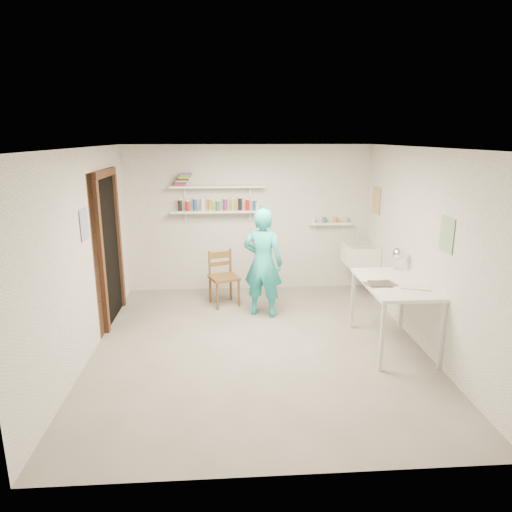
{
  "coord_description": "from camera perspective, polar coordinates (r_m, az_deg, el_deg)",
  "views": [
    {
      "loc": [
        -0.38,
        -5.19,
        2.52
      ],
      "look_at": [
        0.0,
        0.4,
        1.05
      ],
      "focal_mm": 32.0,
      "sensor_mm": 36.0,
      "label": 1
    }
  ],
  "objects": [
    {
      "name": "floor",
      "position": [
        5.78,
        0.28,
        -11.23
      ],
      "size": [
        4.0,
        4.5,
        0.02
      ],
      "primitive_type": "cube",
      "color": "slate",
      "rests_on": "ground"
    },
    {
      "name": "ceiling",
      "position": [
        5.2,
        0.31,
        13.49
      ],
      "size": [
        4.0,
        4.5,
        0.02
      ],
      "primitive_type": "cube",
      "color": "silver",
      "rests_on": "wall_back"
    },
    {
      "name": "wall_back",
      "position": [
        7.57,
        -0.97,
        4.68
      ],
      "size": [
        4.0,
        0.02,
        2.4
      ],
      "primitive_type": "cube",
      "color": "silver",
      "rests_on": "ground"
    },
    {
      "name": "wall_front",
      "position": [
        3.23,
        3.27,
        -9.45
      ],
      "size": [
        4.0,
        0.02,
        2.4
      ],
      "primitive_type": "cube",
      "color": "silver",
      "rests_on": "ground"
    },
    {
      "name": "wall_left",
      "position": [
        5.59,
        -20.71,
        0.09
      ],
      "size": [
        0.02,
        4.5,
        2.4
      ],
      "primitive_type": "cube",
      "color": "silver",
      "rests_on": "ground"
    },
    {
      "name": "wall_right",
      "position": [
        5.86,
        20.29,
        0.77
      ],
      "size": [
        0.02,
        4.5,
        2.4
      ],
      "primitive_type": "cube",
      "color": "silver",
      "rests_on": "ground"
    },
    {
      "name": "doorway_recess",
      "position": [
        6.62,
        -17.86,
        0.71
      ],
      "size": [
        0.02,
        0.9,
        2.0
      ],
      "primitive_type": "cube",
      "color": "black",
      "rests_on": "wall_left"
    },
    {
      "name": "corridor_box",
      "position": [
        6.81,
        -23.7,
        0.99
      ],
      "size": [
        1.4,
        1.5,
        2.1
      ],
      "primitive_type": "cube",
      "color": "brown",
      "rests_on": "ground"
    },
    {
      "name": "door_lintel",
      "position": [
        6.45,
        -18.43,
        9.8
      ],
      "size": [
        0.06,
        1.05,
        0.1
      ],
      "primitive_type": "cube",
      "color": "brown",
      "rests_on": "wall_left"
    },
    {
      "name": "door_jamb_near",
      "position": [
        6.14,
        -18.76,
        -0.42
      ],
      "size": [
        0.06,
        0.1,
        2.0
      ],
      "primitive_type": "cube",
      "color": "brown",
      "rests_on": "ground"
    },
    {
      "name": "door_jamb_far",
      "position": [
        7.09,
        -16.77,
        1.69
      ],
      "size": [
        0.06,
        0.1,
        2.0
      ],
      "primitive_type": "cube",
      "color": "brown",
      "rests_on": "ground"
    },
    {
      "name": "shelf_lower",
      "position": [
        7.41,
        -4.8,
        5.58
      ],
      "size": [
        1.5,
        0.22,
        0.03
      ],
      "primitive_type": "cube",
      "color": "white",
      "rests_on": "wall_back"
    },
    {
      "name": "shelf_upper",
      "position": [
        7.36,
        -4.87,
        8.66
      ],
      "size": [
        1.5,
        0.22,
        0.03
      ],
      "primitive_type": "cube",
      "color": "white",
      "rests_on": "wall_back"
    },
    {
      "name": "ledge_shelf",
      "position": [
        7.69,
        9.2,
        4.04
      ],
      "size": [
        0.7,
        0.14,
        0.03
      ],
      "primitive_type": "cube",
      "color": "white",
      "rests_on": "wall_back"
    },
    {
      "name": "poster_left",
      "position": [
        5.56,
        -20.67,
        3.71
      ],
      "size": [
        0.01,
        0.28,
        0.36
      ],
      "primitive_type": "cube",
      "color": "#334C7F",
      "rests_on": "wall_left"
    },
    {
      "name": "poster_right_a",
      "position": [
        7.44,
        14.8,
        6.74
      ],
      "size": [
        0.01,
        0.34,
        0.42
      ],
      "primitive_type": "cube",
      "color": "#995933",
      "rests_on": "wall_right"
    },
    {
      "name": "poster_right_b",
      "position": [
        5.31,
        22.73,
        2.47
      ],
      "size": [
        0.01,
        0.3,
        0.38
      ],
      "primitive_type": "cube",
      "color": "#3F724C",
      "rests_on": "wall_right"
    },
    {
      "name": "belfast_sink",
      "position": [
        7.44,
        12.88,
        0.17
      ],
      "size": [
        0.48,
        0.6,
        0.3
      ],
      "primitive_type": "cube",
      "color": "white",
      "rests_on": "wall_right"
    },
    {
      "name": "man",
      "position": [
        6.46,
        0.88,
        -0.86
      ],
      "size": [
        0.67,
        0.56,
        1.57
      ],
      "primitive_type": "imported",
      "rotation": [
        0.0,
        0.0,
        2.76
      ],
      "color": "#22A9AA",
      "rests_on": "ground"
    },
    {
      "name": "wall_clock",
      "position": [
        6.59,
        0.03,
        1.8
      ],
      "size": [
        0.28,
        0.14,
        0.28
      ],
      "primitive_type": "cylinder",
      "rotation": [
        1.57,
        0.0,
        -0.38
      ],
      "color": "beige",
      "rests_on": "man"
    },
    {
      "name": "wooden_chair",
      "position": [
        6.98,
        -4.02,
        -2.72
      ],
      "size": [
        0.52,
        0.5,
        0.87
      ],
      "primitive_type": "cube",
      "rotation": [
        0.0,
        0.0,
        0.37
      ],
      "color": "brown",
      "rests_on": "ground"
    },
    {
      "name": "work_table",
      "position": [
        5.84,
        16.76,
        -7.04
      ],
      "size": [
        0.75,
        1.25,
        0.84
      ],
      "primitive_type": "cube",
      "color": "silver",
      "rests_on": "ground"
    },
    {
      "name": "desk_lamp",
      "position": [
        6.17,
        17.4,
        0.3
      ],
      "size": [
        0.16,
        0.16,
        0.16
      ],
      "primitive_type": "sphere",
      "color": "silver",
      "rests_on": "work_table"
    },
    {
      "name": "spray_cans",
      "position": [
        7.4,
        -4.82,
        6.35
      ],
      "size": [
        1.34,
        0.06,
        0.17
      ],
      "color": "black",
      "rests_on": "shelf_lower"
    },
    {
      "name": "book_stack",
      "position": [
        7.38,
        -9.14,
        9.42
      ],
      "size": [
        0.3,
        0.14,
        0.2
      ],
      "color": "red",
      "rests_on": "shelf_upper"
    },
    {
      "name": "ledge_pots",
      "position": [
        7.68,
        9.22,
        4.48
      ],
      "size": [
        0.48,
        0.07,
        0.09
      ],
      "color": "silver",
      "rests_on": "ledge_shelf"
    },
    {
      "name": "papers",
      "position": [
        5.7,
        17.08,
        -3.05
      ],
      "size": [
        0.3,
        0.22,
        0.02
      ],
      "color": "silver",
      "rests_on": "work_table"
    }
  ]
}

